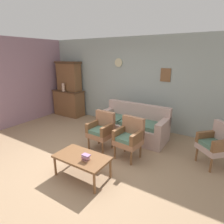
# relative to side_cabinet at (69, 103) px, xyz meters

# --- Properties ---
(ground_plane) EXTENTS (7.68, 7.68, 0.00)m
(ground_plane) POSITION_rel_side_cabinet_xyz_m (2.54, -2.25, -0.47)
(ground_plane) COLOR #997A5B
(wall_back_with_decor) EXTENTS (6.40, 0.09, 2.70)m
(wall_back_with_decor) POSITION_rel_side_cabinet_xyz_m (2.54, 0.38, 0.89)
(wall_back_with_decor) COLOR #939E99
(wall_back_with_decor) RESTS_ON ground
(side_cabinet) EXTENTS (1.16, 0.55, 0.93)m
(side_cabinet) POSITION_rel_side_cabinet_xyz_m (0.00, 0.00, 0.00)
(side_cabinet) COLOR brown
(side_cabinet) RESTS_ON ground
(cabinet_upper_hutch) EXTENTS (0.99, 0.38, 1.03)m
(cabinet_upper_hutch) POSITION_rel_side_cabinet_xyz_m (0.00, 0.08, 0.98)
(cabinet_upper_hutch) COLOR brown
(cabinet_upper_hutch) RESTS_ON side_cabinet
(vase_on_cabinet) EXTENTS (0.10, 0.10, 0.28)m
(vase_on_cabinet) POSITION_rel_side_cabinet_xyz_m (-0.04, -0.19, 0.60)
(vase_on_cabinet) COLOR tan
(vase_on_cabinet) RESTS_ON side_cabinet
(floral_couch) EXTENTS (1.86, 0.83, 0.90)m
(floral_couch) POSITION_rel_side_cabinet_xyz_m (2.92, -0.53, -0.14)
(floral_couch) COLOR tan
(floral_couch) RESTS_ON ground
(armchair_row_middle) EXTENTS (0.54, 0.52, 0.90)m
(armchair_row_middle) POSITION_rel_side_cabinet_xyz_m (2.56, -1.51, 0.03)
(armchair_row_middle) COLOR #9E6B4C
(armchair_row_middle) RESTS_ON ground
(armchair_by_doorway) EXTENTS (0.56, 0.54, 0.90)m
(armchair_by_doorway) POSITION_rel_side_cabinet_xyz_m (3.31, -1.52, 0.03)
(armchair_by_doorway) COLOR #9E6B4C
(armchair_by_doorway) RESTS_ON ground
(wingback_chair_by_fireplace) EXTENTS (0.71, 0.71, 0.90)m
(wingback_chair_by_fireplace) POSITION_rel_side_cabinet_xyz_m (4.92, -0.87, 0.03)
(wingback_chair_by_fireplace) COLOR tan
(wingback_chair_by_fireplace) RESTS_ON ground
(coffee_table) EXTENTS (1.00, 0.56, 0.42)m
(coffee_table) POSITION_rel_side_cabinet_xyz_m (2.90, -2.60, -0.09)
(coffee_table) COLOR brown
(coffee_table) RESTS_ON ground
(book_stack_on_table) EXTENTS (0.15, 0.10, 0.11)m
(book_stack_on_table) POSITION_rel_side_cabinet_xyz_m (3.05, -2.66, 0.01)
(book_stack_on_table) COLOR #A56F67
(book_stack_on_table) RESTS_ON coffee_table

